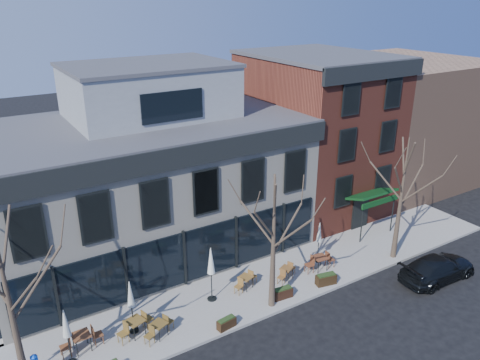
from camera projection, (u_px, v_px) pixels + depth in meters
ground at (185, 287)px, 25.52m from camera, size 120.00×120.00×0.00m
sidewalk_front at (257, 287)px, 25.39m from camera, size 33.50×4.70×0.15m
corner_building at (146, 178)px, 27.81m from camera, size 18.39×10.39×11.10m
red_brick_building at (315, 132)px, 33.73m from camera, size 8.20×11.78×11.18m
bg_building at (398, 119)px, 39.67m from camera, size 12.00×12.00×10.00m
tree_corner at (10, 304)px, 17.26m from camera, size 3.93×3.98×7.92m
tree_mid at (274, 242)px, 22.51m from camera, size 3.50×3.55×7.04m
tree_right at (401, 198)px, 26.83m from camera, size 3.72×3.77×7.48m
parked_sedan at (438, 268)px, 26.04m from camera, size 4.91×2.13×1.41m
cafe_set_0 at (82, 340)px, 20.66m from camera, size 1.92×0.79×1.01m
cafe_set_1 at (136, 326)px, 21.58m from camera, size 1.94×0.99×0.99m
cafe_set_2 at (159, 328)px, 21.50m from camera, size 1.71×1.04×0.88m
cafe_set_3 at (246, 281)px, 25.05m from camera, size 1.69×0.96×0.87m
cafe_set_4 at (286, 272)px, 25.88m from camera, size 1.61×1.03×0.84m
cafe_set_5 at (320, 262)px, 26.73m from camera, size 1.94×0.85×1.01m
umbrella_0 at (66, 326)px, 19.39m from camera, size 0.44×0.44×2.74m
umbrella_1 at (131, 297)px, 21.27m from camera, size 0.44×0.44×2.74m
umbrella_2 at (211, 264)px, 23.49m from camera, size 0.49×0.49×3.04m
umbrella_4 at (319, 234)px, 27.10m from camera, size 0.41×0.41×2.54m
planter_1 at (226, 323)px, 22.13m from camera, size 0.98×0.49×0.53m
planter_2 at (283, 293)px, 24.32m from camera, size 1.08×0.52×0.59m
planter_3 at (326, 279)px, 25.45m from camera, size 1.20×0.67×0.63m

